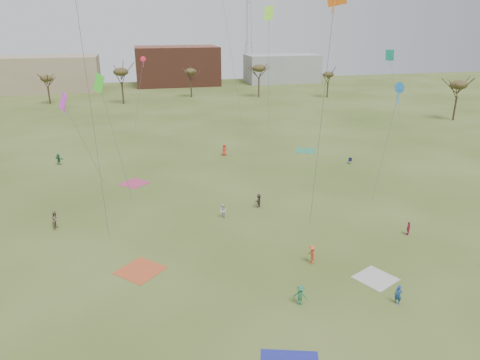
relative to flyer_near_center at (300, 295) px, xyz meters
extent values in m
plane|color=#3A4D18|center=(-1.55, 0.78, -0.79)|extent=(260.00, 260.00, 0.00)
imported|color=#246D44|center=(0.00, 0.00, 0.00)|extent=(1.17, 1.03, 1.57)
imported|color=navy|center=(7.13, -1.65, -0.01)|extent=(0.63, 0.68, 1.56)
imported|color=#A61C4A|center=(14.45, 8.19, -0.09)|extent=(0.85, 0.76, 1.38)
imported|color=#79634D|center=(-19.61, 17.85, 0.15)|extent=(0.90, 1.05, 1.87)
imported|color=#4D4137|center=(1.95, 18.24, 0.00)|extent=(1.20, 1.48, 1.58)
imported|color=#D25127|center=(3.09, 5.34, 0.07)|extent=(0.68, 1.13, 1.71)
imported|color=silver|center=(-2.56, 16.28, 0.00)|extent=(0.94, 0.96, 1.57)
imported|color=#246E47|center=(-22.34, 40.02, 0.03)|extent=(1.50, 1.31, 1.64)
imported|color=red|center=(2.20, 38.97, 0.10)|extent=(1.04, 0.91, 1.78)
cube|color=#CA5128|center=(-11.51, 7.58, -0.78)|extent=(4.69, 4.69, 0.03)
cube|color=beige|center=(7.31, 1.81, -0.78)|extent=(3.79, 3.79, 0.03)
cube|color=#B63861|center=(-11.76, 29.36, -0.78)|extent=(4.33, 4.33, 0.03)
cube|color=#32895C|center=(15.57, 38.43, -0.78)|extent=(4.23, 4.23, 0.03)
cube|color=#131434|center=(19.37, 30.47, -0.37)|extent=(0.71, 0.71, 0.04)
cube|color=#131434|center=(19.53, 30.64, -0.14)|extent=(0.46, 0.43, 0.44)
cube|color=#38DE27|center=(-14.15, 20.50, 13.33)|extent=(0.90, 0.90, 1.77)
cube|color=#38DE27|center=(-14.15, 20.50, 12.71)|extent=(0.08, 0.08, 1.59)
cylinder|color=#4C4C51|center=(-13.03, 20.61, 6.72)|extent=(2.28, 0.26, 13.22)
cube|color=orange|center=(5.91, 10.29, 20.65)|extent=(0.08, 0.08, 2.02)
cylinder|color=#4C4C51|center=(5.56, 10.65, 10.77)|extent=(0.76, 0.79, 21.32)
cylinder|color=#4C4C51|center=(-14.46, 12.68, 12.46)|extent=(0.60, 0.14, 24.69)
cone|color=#2881E4|center=(16.87, 16.28, 12.42)|extent=(1.21, 0.09, 1.21)
cube|color=#2881E4|center=(16.87, 16.28, 11.65)|extent=(0.08, 0.08, 1.98)
cylinder|color=#4C4C51|center=(15.53, 15.56, 6.27)|extent=(2.74, 1.50, 12.31)
cube|color=#DA27DE|center=(-18.79, 27.64, 10.47)|extent=(0.97, 0.97, 1.91)
cube|color=#DA27DE|center=(-18.79, 27.64, 9.80)|extent=(0.08, 0.08, 1.72)
cylinder|color=#4C4C51|center=(-17.07, 27.81, 5.29)|extent=(3.48, 0.37, 10.37)
cube|color=#90FB29|center=(11.77, 48.04, 20.28)|extent=(1.13, 1.13, 2.23)
cube|color=#90FB29|center=(11.77, 48.04, 19.50)|extent=(0.08, 0.08, 2.01)
cylinder|color=#4C4C51|center=(12.11, 48.49, 10.20)|extent=(0.74, 0.96, 20.17)
cone|color=red|center=(-8.87, 52.93, 12.96)|extent=(0.93, 0.07, 0.93)
cube|color=red|center=(-8.87, 52.93, 12.37)|extent=(0.08, 0.08, 1.51)
cylinder|color=#4C4C51|center=(-10.16, 51.28, 6.54)|extent=(2.64, 3.37, 12.86)
cube|color=teal|center=(37.31, 52.01, 12.87)|extent=(1.12, 1.12, 2.20)
cube|color=teal|center=(37.31, 52.01, 12.10)|extent=(0.08, 0.08, 1.98)
cylinder|color=#4C4C51|center=(37.69, 49.35, 6.49)|extent=(0.79, 5.37, 12.77)
cylinder|color=#4C4C51|center=(7.24, 55.96, 12.65)|extent=(3.84, 1.35, 25.07)
cylinder|color=#3A2B1E|center=(-31.55, 92.78, 1.37)|extent=(0.40, 0.40, 4.32)
ellipsoid|color=#473D1E|center=(-31.55, 92.78, 5.55)|extent=(3.02, 3.02, 1.58)
cylinder|color=#3A2B1E|center=(-13.55, 88.78, 1.91)|extent=(0.40, 0.40, 5.40)
ellipsoid|color=#473D1E|center=(-13.55, 88.78, 7.13)|extent=(3.78, 3.78, 1.98)
cylinder|color=#3A2B1E|center=(4.45, 94.78, 1.55)|extent=(0.40, 0.40, 4.68)
ellipsoid|color=#473D1E|center=(4.45, 94.78, 6.08)|extent=(3.28, 3.28, 1.72)
cylinder|color=#3A2B1E|center=(22.45, 90.78, 1.85)|extent=(0.40, 0.40, 5.28)
ellipsoid|color=#473D1E|center=(22.45, 90.78, 6.96)|extent=(3.70, 3.70, 1.94)
cylinder|color=#3A2B1E|center=(40.45, 85.78, 1.31)|extent=(0.40, 0.40, 4.20)
ellipsoid|color=#473D1E|center=(40.45, 85.78, 5.37)|extent=(2.94, 2.94, 1.54)
cylinder|color=#3A2B1E|center=(54.45, 52.78, 1.73)|extent=(0.40, 0.40, 5.04)
ellipsoid|color=#473D1E|center=(54.45, 52.78, 6.60)|extent=(3.53, 3.53, 1.85)
cube|color=#937F60|center=(-36.55, 115.78, 4.21)|extent=(32.00, 14.00, 10.00)
cube|color=brown|center=(3.45, 120.78, 5.21)|extent=(26.00, 16.00, 12.00)
cube|color=gray|center=(38.45, 118.78, 3.71)|extent=(24.00, 12.00, 9.00)
cylinder|color=#9EA3A8|center=(29.35, 125.78, 18.21)|extent=(0.16, 0.16, 38.00)
cylinder|color=#9EA3A8|center=(28.00, 126.56, 18.21)|extent=(0.16, 0.16, 38.00)
cylinder|color=#9EA3A8|center=(28.00, 125.00, 18.21)|extent=(0.16, 0.16, 38.00)
camera|label=1|loc=(-10.84, -25.93, 19.28)|focal=32.92mm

